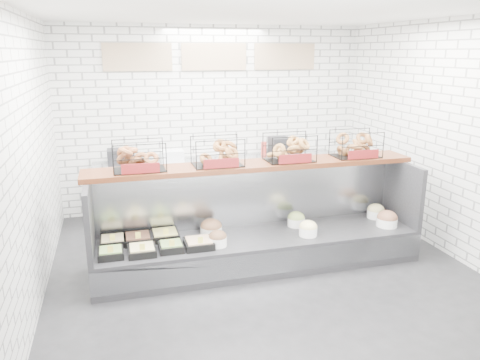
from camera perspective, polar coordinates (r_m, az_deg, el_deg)
name	(u,v)px	position (r m, az deg, el deg)	size (l,w,h in m)	color
ground	(266,275)	(5.72, 3.19, -11.48)	(5.50, 5.50, 0.00)	black
room_shell	(253,97)	(5.70, 1.55, 10.11)	(5.02, 5.51, 3.01)	silver
display_case	(256,239)	(5.87, 1.99, -7.20)	(4.00, 0.90, 1.20)	black
bagel_shelf	(254,154)	(5.72, 1.72, 3.22)	(4.10, 0.50, 0.40)	#3C1A0C
prep_counter	(219,184)	(7.73, -2.57, -0.48)	(4.00, 0.60, 1.20)	#93969B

